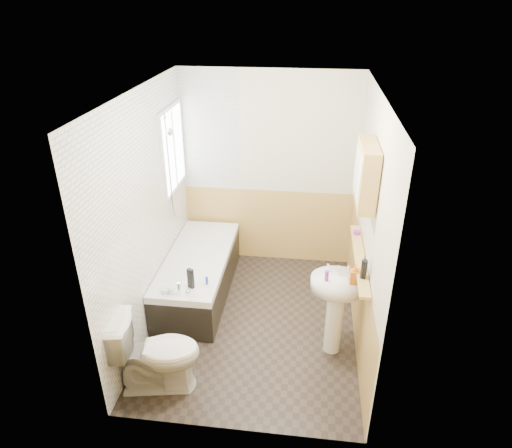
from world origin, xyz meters
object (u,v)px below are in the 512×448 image
object	(u,v)px
toilet	(156,353)
sink	(336,299)
bathtub	(199,274)
pine_shelf	(360,258)
medicine_cabinet	(366,174)

from	to	relation	value
toilet	sink	size ratio (longest dim) A/B	0.80
bathtub	pine_shelf	size ratio (longest dim) A/B	1.32
medicine_cabinet	pine_shelf	bearing A→B (deg)	-42.17
toilet	bathtub	bearing A→B (deg)	-11.04
sink	medicine_cabinet	xyz separation A→B (m)	(0.17, 0.22, 1.21)
bathtub	medicine_cabinet	distance (m)	2.41
toilet	medicine_cabinet	bearing A→B (deg)	-73.06
bathtub	medicine_cabinet	bearing A→B (deg)	-18.14
sink	bathtub	bearing A→B (deg)	159.74
sink	pine_shelf	size ratio (longest dim) A/B	0.76
sink	toilet	bearing A→B (deg)	-150.64
pine_shelf	toilet	bearing A→B (deg)	-154.21
bathtub	toilet	xyz separation A→B (m)	(-0.03, -1.47, 0.11)
toilet	medicine_cabinet	xyz separation A→B (m)	(1.77, 0.90, 1.45)
sink	pine_shelf	world-z (taller)	pine_shelf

